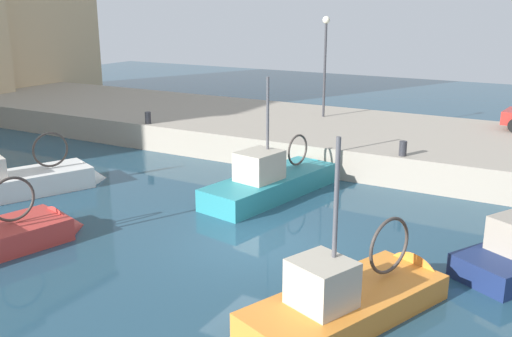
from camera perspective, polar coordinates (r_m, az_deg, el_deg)
name	(u,v)px	position (r m, az deg, el deg)	size (l,w,h in m)	color
water_surface	(257,245)	(16.63, 0.11, -7.49)	(80.00, 80.00, 0.00)	navy
quay_wall	(383,143)	(26.58, 12.42, 2.49)	(9.00, 56.00, 1.20)	#9E9384
fishing_boat_orange	(358,306)	(13.44, 10.02, -13.14)	(5.97, 3.72, 4.95)	orange
fishing_boat_teal	(276,190)	(20.88, 1.97, -2.10)	(6.70, 2.86, 5.04)	teal
fishing_boat_white	(19,192)	(22.50, -22.30, -2.11)	(6.66, 4.13, 4.11)	white
mooring_bollard_south	(403,148)	(21.96, 14.24, 1.92)	(0.28, 0.28, 0.55)	#2D2D33
mooring_bollard_mid	(148,118)	(27.54, -10.57, 4.92)	(0.28, 0.28, 0.55)	#2D2D33
quay_streetlamp	(325,50)	(28.61, 6.83, 11.51)	(0.36, 0.36, 4.83)	#38383D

